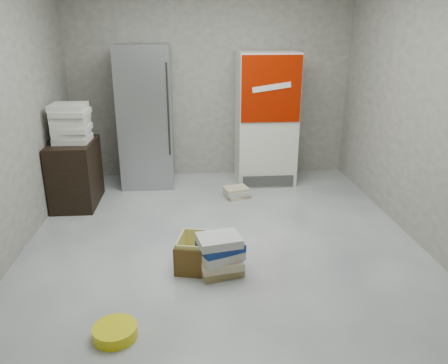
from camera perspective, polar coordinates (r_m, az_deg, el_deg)
ground at (r=4.38m, az=0.01°, el=-9.04°), size 5.00×5.00×0.00m
room_shell at (r=3.86m, az=0.02°, el=15.09°), size 4.04×5.04×2.82m
steel_fridge at (r=6.11m, az=-10.13°, el=8.39°), size 0.70×0.72×1.90m
coke_cooler at (r=6.17m, az=5.47°, el=8.28°), size 0.80×0.73×1.80m
wood_shelf at (r=5.69m, az=-18.81°, el=1.09°), size 0.50×0.80×0.80m
supply_box_stack at (r=5.53m, az=-19.37°, el=7.27°), size 0.44×0.44×0.45m
phonebook_stack_main at (r=3.94m, az=-0.53°, el=-9.47°), size 0.46×0.42×0.37m
phonebook_stack_side at (r=5.70m, az=1.67°, el=-1.35°), size 0.37×0.32×0.13m
cardboard_box at (r=4.06m, az=-3.34°, el=-9.54°), size 0.45×0.45×0.31m
bucket_lid at (r=3.39m, az=-14.03°, el=-18.44°), size 0.39×0.39×0.09m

